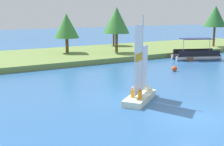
{
  "coord_description": "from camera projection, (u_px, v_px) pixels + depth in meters",
  "views": [
    {
      "loc": [
        -12.7,
        -12.02,
        6.19
      ],
      "look_at": [
        -0.35,
        8.97,
        1.2
      ],
      "focal_mm": 47.76,
      "sensor_mm": 36.0,
      "label": 1
    }
  ],
  "objects": [
    {
      "name": "pontoon_boat",
      "position": [
        196.0,
        54.0,
        39.62
      ],
      "size": [
        6.54,
        4.33,
        2.79
      ],
      "rotation": [
        0.0,
        0.0,
        -0.37
      ],
      "color": "#B2B2B7",
      "rests_on": "ground"
    },
    {
      "name": "shoreline_tree_left",
      "position": [
        66.0,
        26.0,
        40.86
      ],
      "size": [
        3.44,
        3.44,
        5.39
      ],
      "color": "brown",
      "rests_on": "shore_bank"
    },
    {
      "name": "shore_bank",
      "position": [
        48.0,
        57.0,
        39.93
      ],
      "size": [
        80.0,
        14.4,
        0.64
      ],
      "primitive_type": "cube",
      "color": "olive",
      "rests_on": "ground"
    },
    {
      "name": "shoreline_tree_midleft",
      "position": [
        117.0,
        20.0,
        40.85
      ],
      "size": [
        3.58,
        3.58,
        6.27
      ],
      "color": "brown",
      "rests_on": "shore_bank"
    },
    {
      "name": "sailboat",
      "position": [
        143.0,
        92.0,
        21.63
      ],
      "size": [
        4.29,
        3.62,
        6.37
      ],
      "rotation": [
        0.0,
        0.0,
        0.63
      ],
      "color": "silver",
      "rests_on": "ground"
    },
    {
      "name": "ground_plane",
      "position": [
        193.0,
        118.0,
        17.7
      ],
      "size": [
        200.0,
        200.0,
        0.0
      ],
      "primitive_type": "plane",
      "color": "#2D609E"
    },
    {
      "name": "wooden_dock",
      "position": [
        182.0,
        57.0,
        40.31
      ],
      "size": [
        1.8,
        4.25,
        0.45
      ],
      "primitive_type": "cube",
      "color": "brown",
      "rests_on": "ground"
    },
    {
      "name": "shoreline_tree_centre",
      "position": [
        114.0,
        23.0,
        49.8
      ],
      "size": [
        3.4,
        3.4,
        5.4
      ],
      "color": "brown",
      "rests_on": "shore_bank"
    },
    {
      "name": "channel_buoy",
      "position": [
        174.0,
        69.0,
        31.71
      ],
      "size": [
        0.57,
        0.57,
        0.57
      ],
      "primitive_type": "sphere",
      "color": "#E54C19",
      "rests_on": "ground"
    },
    {
      "name": "shoreline_tree_midright",
      "position": [
        215.0,
        16.0,
        48.34
      ],
      "size": [
        3.58,
        3.58,
        6.6
      ],
      "color": "brown",
      "rests_on": "shore_bank"
    }
  ]
}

